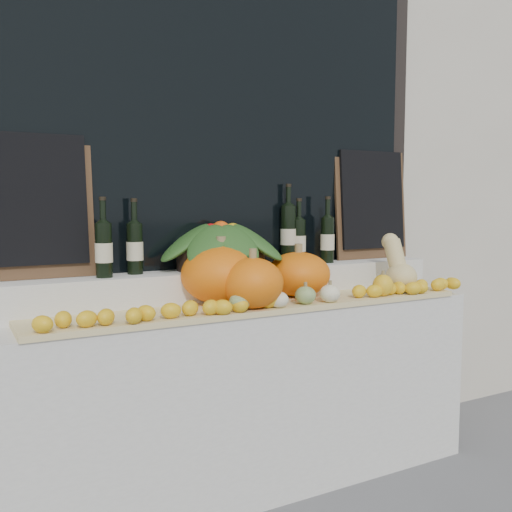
% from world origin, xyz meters
% --- Properties ---
extents(storefront_facade, '(7.00, 0.94, 4.50)m').
position_xyz_m(storefront_facade, '(0.00, 2.25, 2.25)').
color(storefront_facade, beige).
rests_on(storefront_facade, ground).
extents(display_sill, '(2.30, 0.55, 0.88)m').
position_xyz_m(display_sill, '(0.00, 1.52, 0.44)').
color(display_sill, silver).
rests_on(display_sill, ground).
extents(rear_tier, '(2.30, 0.25, 0.16)m').
position_xyz_m(rear_tier, '(0.00, 1.68, 0.96)').
color(rear_tier, silver).
rests_on(rear_tier, display_sill).
extents(straw_bedding, '(2.10, 0.32, 0.02)m').
position_xyz_m(straw_bedding, '(0.00, 1.40, 0.89)').
color(straw_bedding, tan).
rests_on(straw_bedding, display_sill).
extents(pumpkin_left, '(0.46, 0.46, 0.27)m').
position_xyz_m(pumpkin_left, '(-0.16, 1.49, 1.04)').
color(pumpkin_left, orange).
rests_on(pumpkin_left, straw_bedding).
extents(pumpkin_right, '(0.39, 0.39, 0.22)m').
position_xyz_m(pumpkin_right, '(0.26, 1.49, 1.01)').
color(pumpkin_right, orange).
rests_on(pumpkin_right, straw_bedding).
extents(pumpkin_center, '(0.33, 0.33, 0.22)m').
position_xyz_m(pumpkin_center, '(-0.08, 1.32, 1.02)').
color(pumpkin_center, orange).
rests_on(pumpkin_center, straw_bedding).
extents(butternut_squash, '(0.16, 0.22, 0.30)m').
position_xyz_m(butternut_squash, '(0.82, 1.39, 1.02)').
color(butternut_squash, '#DAC380').
rests_on(butternut_squash, straw_bedding).
extents(decorative_gourds, '(0.90, 0.13, 0.15)m').
position_xyz_m(decorative_gourds, '(0.16, 1.29, 0.96)').
color(decorative_gourds, '#2D631D').
rests_on(decorative_gourds, straw_bedding).
extents(lemon_heap, '(2.20, 0.16, 0.06)m').
position_xyz_m(lemon_heap, '(0.00, 1.29, 0.94)').
color(lemon_heap, yellow).
rests_on(lemon_heap, straw_bedding).
extents(produce_bowl, '(0.66, 0.66, 0.25)m').
position_xyz_m(produce_bowl, '(-0.08, 1.66, 1.16)').
color(produce_bowl, black).
rests_on(produce_bowl, rear_tier).
extents(wine_bottle_far_left, '(0.08, 0.08, 0.35)m').
position_xyz_m(wine_bottle_far_left, '(-0.65, 1.64, 1.16)').
color(wine_bottle_far_left, black).
rests_on(wine_bottle_far_left, rear_tier).
extents(wine_bottle_near_left, '(0.08, 0.08, 0.34)m').
position_xyz_m(wine_bottle_near_left, '(-0.50, 1.69, 1.16)').
color(wine_bottle_near_left, black).
rests_on(wine_bottle_near_left, rear_tier).
extents(wine_bottle_tall, '(0.08, 0.08, 0.42)m').
position_xyz_m(wine_bottle_tall, '(0.34, 1.72, 1.20)').
color(wine_bottle_tall, black).
rests_on(wine_bottle_tall, rear_tier).
extents(wine_bottle_near_right, '(0.08, 0.08, 0.35)m').
position_xyz_m(wine_bottle_near_right, '(0.40, 1.71, 1.16)').
color(wine_bottle_near_right, black).
rests_on(wine_bottle_near_right, rear_tier).
extents(wine_bottle_far_right, '(0.08, 0.08, 0.36)m').
position_xyz_m(wine_bottle_far_right, '(0.56, 1.67, 1.17)').
color(wine_bottle_far_right, black).
rests_on(wine_bottle_far_right, rear_tier).
extents(chalkboard_left, '(0.50, 0.08, 0.62)m').
position_xyz_m(chalkboard_left, '(-0.92, 1.74, 1.36)').
color(chalkboard_left, '#4C331E').
rests_on(chalkboard_left, rear_tier).
extents(chalkboard_right, '(0.50, 0.08, 0.62)m').
position_xyz_m(chalkboard_right, '(0.92, 1.74, 1.36)').
color(chalkboard_right, '#4C331E').
rests_on(chalkboard_right, rear_tier).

